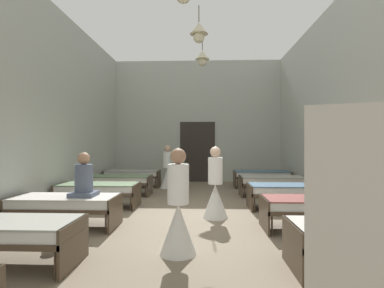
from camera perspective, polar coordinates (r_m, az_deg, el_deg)
The scene contains 17 objects.
ground_plane at distance 6.50m, azimuth -0.17°, elevation -14.02°, with size 7.23×12.44×0.10m, color #7A6B56.
room_shell at distance 7.75m, azimuth 0.29°, elevation 6.90°, with size 7.03×12.04×4.88m.
bed_left_row_1 at distance 4.61m, azimuth -32.25°, elevation -13.70°, with size 1.90×0.84×0.57m.
bed_right_row_1 at distance 4.33m, azimuth 30.72°, elevation -14.61°, with size 1.90×0.84×0.57m.
bed_left_row_2 at distance 6.09m, azimuth -22.76°, elevation -10.28°, with size 1.90×0.84×0.57m.
bed_right_row_2 at distance 5.88m, azimuth 22.49°, elevation -10.66°, with size 1.90×0.84×0.57m.
bed_left_row_3 at distance 7.68m, azimuth -17.20°, elevation -8.11°, with size 1.90×0.84×0.57m.
bed_right_row_3 at distance 7.52m, azimuth 17.86°, elevation -8.29°, with size 1.90×0.84×0.57m.
bed_left_row_4 at distance 9.33m, azimuth -13.60°, elevation -6.64°, with size 1.90×0.84×0.57m.
bed_right_row_4 at distance 9.19m, azimuth 14.94°, elevation -6.74°, with size 1.90×0.84×0.57m.
bed_left_row_5 at distance 11.00m, azimuth -11.10°, elevation -5.61°, with size 1.90×0.84×0.57m.
bed_right_row_5 at distance 10.89m, azimuth 12.93°, elevation -5.67°, with size 1.90×0.84×0.57m.
nurse_near_aisle at distance 4.32m, azimuth -2.62°, elevation -13.38°, with size 0.52×0.52×1.49m.
nurse_mid_aisle at distance 6.33m, azimuth 4.41°, elevation -9.04°, with size 0.52×0.52×1.49m.
nurse_far_aisle at distance 10.46m, azimuth -4.63°, elevation -5.40°, with size 0.52×0.52×1.49m.
patient_seated_primary at distance 5.88m, azimuth -19.69°, elevation -6.42°, with size 0.44×0.44×0.80m.
potted_plant at distance 10.20m, azimuth -2.45°, elevation -3.42°, with size 0.67×0.67×1.42m.
Camera 1 is at (0.27, -6.30, 1.54)m, focal length 28.34 mm.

